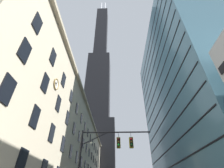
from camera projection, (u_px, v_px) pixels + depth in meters
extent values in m
cube|color=#BCAF93|center=(54.00, 151.00, 41.66)|extent=(16.41, 75.71, 22.95)
cube|color=tan|center=(90.00, 113.00, 47.72)|extent=(0.70, 75.71, 0.60)
cube|color=black|center=(21.00, 162.00, 13.64)|extent=(0.14, 1.40, 2.20)
cube|color=black|center=(7.00, 89.00, 12.02)|extent=(0.14, 1.40, 2.20)
cube|color=black|center=(35.00, 117.00, 16.08)|extent=(0.14, 1.40, 2.20)
cube|color=black|center=(52.00, 133.00, 20.15)|extent=(0.14, 1.40, 2.20)
cube|color=black|center=(63.00, 144.00, 24.22)|extent=(0.14, 1.40, 2.20)
cube|color=black|center=(71.00, 152.00, 28.29)|extent=(0.14, 1.40, 2.20)
cube|color=black|center=(77.00, 157.00, 32.35)|extent=(0.14, 1.40, 2.20)
cube|color=black|center=(81.00, 162.00, 36.42)|extent=(0.14, 1.40, 2.20)
cube|color=black|center=(85.00, 166.00, 40.49)|extent=(0.14, 1.40, 2.20)
cube|color=black|center=(88.00, 168.00, 44.56)|extent=(0.14, 1.40, 2.20)
cube|color=black|center=(25.00, 51.00, 14.46)|extent=(0.14, 1.40, 2.20)
cube|color=black|center=(45.00, 83.00, 18.52)|extent=(0.14, 1.40, 2.20)
cube|color=black|center=(58.00, 104.00, 22.59)|extent=(0.14, 1.40, 2.20)
cube|color=black|center=(67.00, 118.00, 26.66)|extent=(0.14, 1.40, 2.20)
cube|color=black|center=(74.00, 129.00, 30.73)|extent=(0.14, 1.40, 2.20)
cube|color=black|center=(79.00, 137.00, 34.79)|extent=(0.14, 1.40, 2.20)
cube|color=black|center=(83.00, 143.00, 38.86)|extent=(0.14, 1.40, 2.20)
cube|color=black|center=(87.00, 148.00, 42.93)|extent=(0.14, 1.40, 2.20)
cube|color=black|center=(89.00, 152.00, 47.00)|extent=(0.14, 1.40, 2.20)
cube|color=black|center=(92.00, 156.00, 51.06)|extent=(0.14, 1.40, 2.20)
cube|color=black|center=(93.00, 159.00, 55.13)|extent=(0.14, 1.40, 2.20)
cube|color=black|center=(95.00, 162.00, 59.20)|extent=(0.14, 1.40, 2.20)
cube|color=black|center=(97.00, 164.00, 63.27)|extent=(0.14, 1.40, 2.20)
cube|color=black|center=(37.00, 23.00, 16.90)|extent=(0.14, 1.40, 2.20)
cube|color=black|center=(53.00, 57.00, 20.96)|extent=(0.14, 1.40, 2.20)
cube|color=black|center=(64.00, 80.00, 25.03)|extent=(0.14, 1.40, 2.20)
cube|color=black|center=(71.00, 96.00, 29.10)|extent=(0.14, 1.40, 2.20)
cube|color=black|center=(77.00, 109.00, 33.17)|extent=(0.14, 1.40, 2.20)
cube|color=black|center=(81.00, 119.00, 37.23)|extent=(0.14, 1.40, 2.20)
cube|color=black|center=(85.00, 126.00, 41.30)|extent=(0.14, 1.40, 2.20)
cube|color=black|center=(88.00, 133.00, 45.37)|extent=(0.14, 1.40, 2.20)
cube|color=black|center=(90.00, 138.00, 49.44)|extent=(0.14, 1.40, 2.20)
cube|color=black|center=(92.00, 143.00, 53.50)|extent=(0.14, 1.40, 2.20)
cube|color=black|center=(94.00, 147.00, 57.57)|extent=(0.14, 1.40, 2.20)
cube|color=black|center=(96.00, 150.00, 61.64)|extent=(0.14, 1.40, 2.20)
cube|color=black|center=(97.00, 153.00, 65.71)|extent=(0.14, 1.40, 2.20)
torus|color=olive|center=(56.00, 84.00, 21.82)|extent=(0.14, 1.58, 1.58)
cylinder|color=silver|center=(56.00, 84.00, 21.82)|extent=(0.05, 1.37, 1.37)
cube|color=black|center=(57.00, 83.00, 21.90)|extent=(0.03, 0.14, 0.41)
cube|color=black|center=(56.00, 84.00, 21.54)|extent=(0.03, 0.58, 0.28)
cube|color=black|center=(94.00, 159.00, 86.50)|extent=(23.19, 23.19, 37.70)
cube|color=black|center=(98.00, 88.00, 113.39)|extent=(16.23, 16.23, 54.84)
cube|color=black|center=(101.00, 33.00, 149.23)|extent=(10.44, 10.44, 68.55)
cylinder|color=silver|center=(101.00, 8.00, 175.18)|extent=(1.20, 1.20, 20.57)
cylinder|color=silver|center=(105.00, 8.00, 175.07)|extent=(1.20, 1.20, 20.57)
cube|color=teal|center=(181.00, 93.00, 51.63)|extent=(14.64, 50.22, 58.13)
cube|color=black|center=(172.00, 166.00, 39.57)|extent=(0.12, 49.22, 0.24)
cube|color=black|center=(169.00, 149.00, 41.90)|extent=(0.12, 49.22, 0.24)
cube|color=black|center=(166.00, 134.00, 44.22)|extent=(0.12, 49.22, 0.24)
cube|color=black|center=(163.00, 120.00, 46.55)|extent=(0.12, 49.22, 0.24)
cube|color=black|center=(161.00, 108.00, 48.87)|extent=(0.12, 49.22, 0.24)
cube|color=black|center=(159.00, 97.00, 51.19)|extent=(0.12, 49.22, 0.24)
cube|color=black|center=(157.00, 86.00, 53.52)|extent=(0.12, 49.22, 0.24)
cube|color=black|center=(155.00, 77.00, 55.84)|extent=(0.12, 49.22, 0.24)
cube|color=black|center=(153.00, 68.00, 58.17)|extent=(0.12, 49.22, 0.24)
cube|color=black|center=(152.00, 60.00, 60.49)|extent=(0.12, 49.22, 0.24)
cube|color=black|center=(150.00, 53.00, 62.82)|extent=(0.12, 49.22, 0.24)
cube|color=black|center=(149.00, 46.00, 65.14)|extent=(0.12, 49.22, 0.24)
cylinder|color=black|center=(79.00, 168.00, 15.20)|extent=(0.20, 0.20, 7.36)
cylinder|color=black|center=(116.00, 132.00, 17.10)|extent=(7.22, 0.14, 0.14)
cylinder|color=black|center=(96.00, 138.00, 16.81)|extent=(2.97, 0.10, 1.50)
cylinder|color=black|center=(118.00, 135.00, 16.92)|extent=(0.04, 0.04, 0.60)
cube|color=black|center=(119.00, 142.00, 16.49)|extent=(0.30, 0.30, 0.90)
cube|color=olive|center=(119.00, 143.00, 16.63)|extent=(0.40, 0.40, 1.04)
sphere|color=#450808|center=(118.00, 139.00, 16.52)|extent=(0.20, 0.20, 0.20)
sphere|color=#4B3A08|center=(119.00, 142.00, 16.36)|extent=(0.20, 0.20, 0.20)
sphere|color=green|center=(119.00, 145.00, 16.19)|extent=(0.20, 0.20, 0.20)
cylinder|color=black|center=(131.00, 135.00, 16.89)|extent=(0.04, 0.04, 0.60)
cube|color=black|center=(131.00, 142.00, 16.45)|extent=(0.30, 0.30, 0.90)
cube|color=olive|center=(131.00, 143.00, 16.59)|extent=(0.40, 0.40, 1.04)
sphere|color=red|center=(131.00, 139.00, 16.49)|extent=(0.20, 0.20, 0.20)
sphere|color=#4B3A08|center=(131.00, 142.00, 16.32)|extent=(0.20, 0.20, 0.20)
sphere|color=#083D10|center=(132.00, 145.00, 16.16)|extent=(0.20, 0.20, 0.20)
cylinder|color=#47474C|center=(86.00, 142.00, 26.23)|extent=(1.66, 0.10, 0.10)
ellipsoid|color=#EFE5C6|center=(91.00, 143.00, 26.15)|extent=(0.56, 0.32, 0.24)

